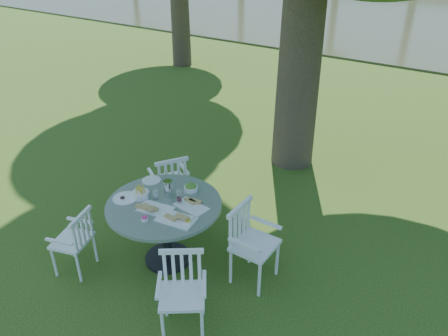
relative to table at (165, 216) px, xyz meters
The scene contains 7 objects.
ground 1.06m from the table, 79.41° to the left, with size 140.00×140.00×0.00m, color #1F3B0C.
table is the anchor object (origin of this frame).
chair_ne 0.99m from the table, 17.06° to the left, with size 0.45×0.48×0.94m.
chair_nw 1.00m from the table, 125.63° to the left, with size 0.61×0.61×0.90m.
chair_sw 1.02m from the table, 136.36° to the right, with size 0.48×0.50×0.81m.
chair_se 1.01m from the table, 40.89° to the right, with size 0.59×0.58×0.86m.
tableware 0.21m from the table, 143.35° to the left, with size 1.12×0.87×0.21m.
Camera 1 is at (2.67, -3.90, 3.61)m, focal length 35.00 mm.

